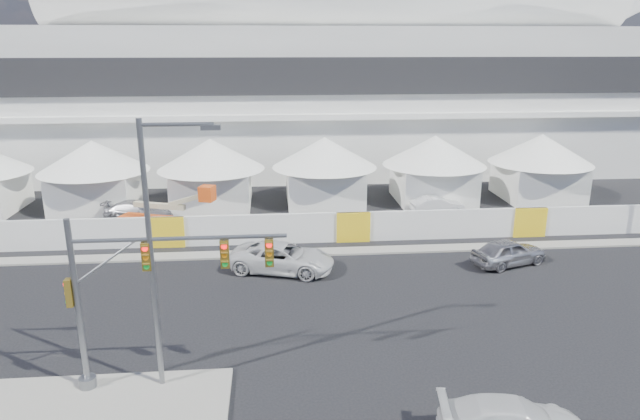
{
  "coord_description": "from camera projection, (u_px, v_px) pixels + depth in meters",
  "views": [
    {
      "loc": [
        0.74,
        -20.77,
        12.66
      ],
      "look_at": [
        3.42,
        10.0,
        3.54
      ],
      "focal_mm": 32.0,
      "sensor_mm": 36.0,
      "label": 1
    }
  ],
  "objects": [
    {
      "name": "stadium",
      "position": [
        344.0,
        73.0,
        61.07
      ],
      "size": [
        80.0,
        24.8,
        21.98
      ],
      "color": "silver",
      "rests_on": "ground"
    },
    {
      "name": "lot_car_c",
      "position": [
        139.0,
        212.0,
        41.68
      ],
      "size": [
        3.48,
        5.5,
        1.48
      ],
      "primitive_type": "imported",
      "rotation": [
        0.0,
        0.0,
        1.27
      ],
      "color": "#AFAFB4",
      "rests_on": "ground"
    },
    {
      "name": "traffic_mast",
      "position": [
        128.0,
        296.0,
        20.65
      ],
      "size": [
        7.94,
        0.65,
        6.64
      ],
      "color": "slate",
      "rests_on": "median_island"
    },
    {
      "name": "streetlight_median",
      "position": [
        157.0,
        240.0,
        20.16
      ],
      "size": [
        2.79,
        0.28,
        10.08
      ],
      "color": "gray",
      "rests_on": "median_island"
    },
    {
      "name": "hoarding_fence",
      "position": [
        353.0,
        227.0,
        37.44
      ],
      "size": [
        70.0,
        0.25,
        2.0
      ],
      "primitive_type": "cube",
      "color": "white",
      "rests_on": "ground"
    },
    {
      "name": "boom_lift",
      "position": [
        155.0,
        219.0,
        39.26
      ],
      "size": [
        7.35,
        2.72,
        3.6
      ],
      "rotation": [
        0.0,
        0.0,
        -0.34
      ],
      "color": "#E95015",
      "rests_on": "ground"
    },
    {
      "name": "pickup_curb",
      "position": [
        282.0,
        258.0,
        32.58
      ],
      "size": [
        4.29,
        6.43,
        1.64
      ],
      "primitive_type": "imported",
      "rotation": [
        0.0,
        0.0,
        1.28
      ],
      "color": "silver",
      "rests_on": "ground"
    },
    {
      "name": "tent_row",
      "position": [
        268.0,
        166.0,
        45.45
      ],
      "size": [
        53.4,
        8.4,
        5.4
      ],
      "color": "white",
      "rests_on": "ground"
    },
    {
      "name": "ground",
      "position": [
        258.0,
        363.0,
        23.37
      ],
      "size": [
        160.0,
        160.0,
        0.0
      ],
      "primitive_type": "plane",
      "color": "black",
      "rests_on": "ground"
    },
    {
      "name": "median_island",
      "position": [
        85.0,
        416.0,
        19.98
      ],
      "size": [
        10.0,
        5.0,
        0.15
      ],
      "primitive_type": "cube",
      "color": "gray",
      "rests_on": "ground"
    },
    {
      "name": "far_curb",
      "position": [
        571.0,
        244.0,
        36.96
      ],
      "size": [
        80.0,
        1.2,
        0.12
      ],
      "primitive_type": "cube",
      "color": "gray",
      "rests_on": "ground"
    },
    {
      "name": "lot_car_a",
      "position": [
        437.0,
        205.0,
        43.53
      ],
      "size": [
        1.67,
        4.17,
        1.35
      ],
      "primitive_type": "imported",
      "rotation": [
        0.0,
        0.0,
        1.63
      ],
      "color": "white",
      "rests_on": "ground"
    },
    {
      "name": "sedan_silver",
      "position": [
        509.0,
        252.0,
        33.53
      ],
      "size": [
        3.22,
        4.95,
        1.57
      ],
      "primitive_type": "imported",
      "rotation": [
        0.0,
        0.0,
        1.89
      ],
      "color": "#9C9BA0",
      "rests_on": "ground"
    }
  ]
}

